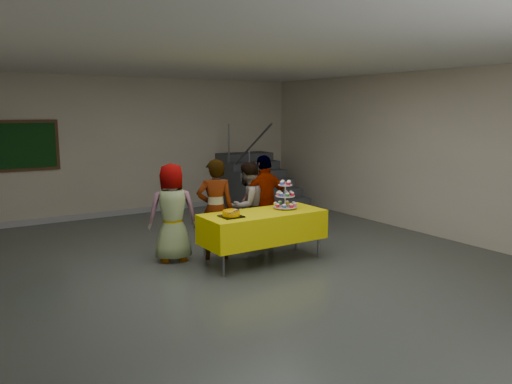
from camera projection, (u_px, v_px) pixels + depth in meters
room_shell at (251, 121)px, 6.65m from camera, size 10.00×10.04×3.02m
bake_table at (263, 226)px, 7.50m from camera, size 1.88×0.78×0.77m
cupcake_stand at (285, 198)px, 7.72m from camera, size 0.38×0.38×0.44m
bear_cake at (231, 213)px, 7.12m from camera, size 0.32×0.36×0.12m
schoolchild_a at (172, 212)px, 7.55m from camera, size 0.83×0.66×1.50m
schoolchild_b at (215, 209)px, 7.64m from camera, size 0.66×0.55×1.56m
schoolchild_c at (248, 206)px, 8.22m from camera, size 0.82×0.71×1.44m
schoolchild_d at (265, 202)px, 8.28m from camera, size 0.93×0.43×1.56m
staircase at (257, 187)px, 11.77m from camera, size 1.30×2.40×2.04m
noticeboard at (24, 146)px, 9.72m from camera, size 1.30×0.05×1.00m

